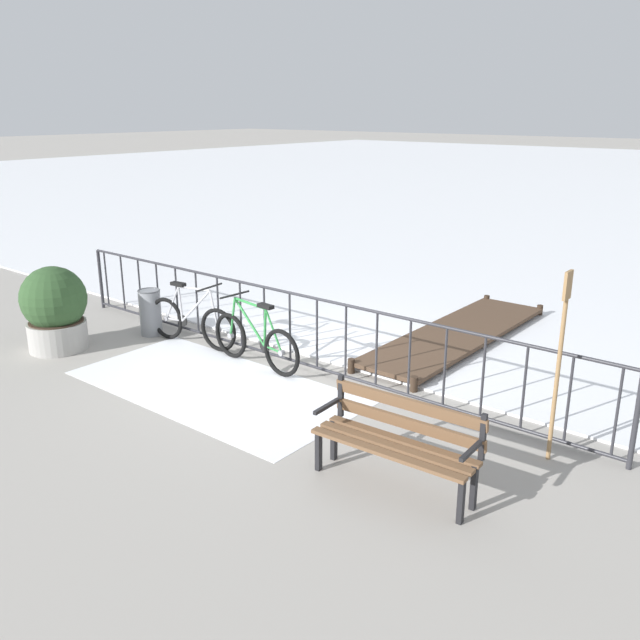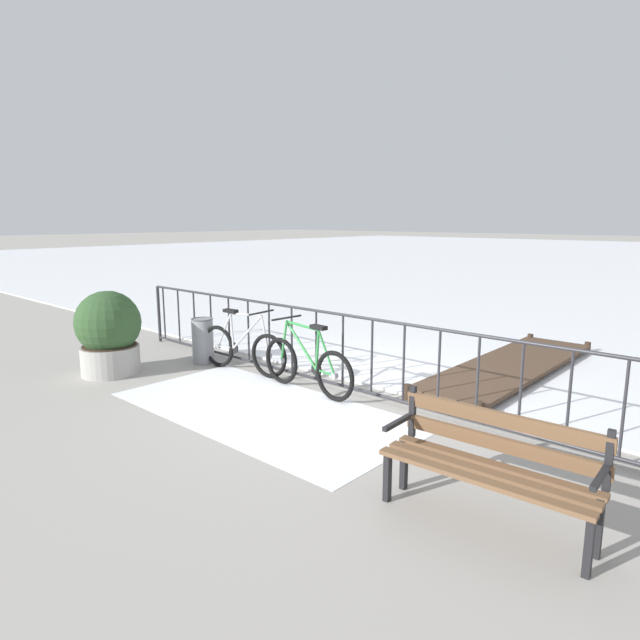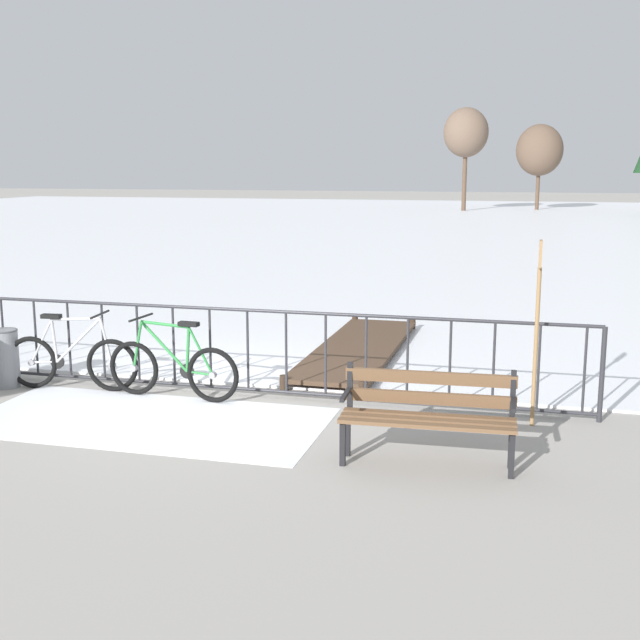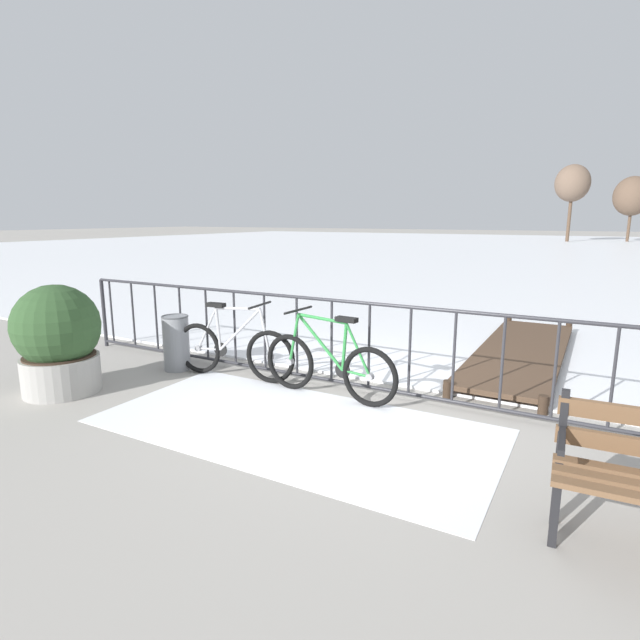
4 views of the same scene
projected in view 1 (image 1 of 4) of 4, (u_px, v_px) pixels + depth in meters
ground_plane at (291, 365)px, 9.38m from camera, size 160.00×160.00×0.00m
snow_patch at (214, 387)px, 8.65m from camera, size 3.88×1.91×0.01m
railing_fence at (290, 327)px, 9.21m from camera, size 9.06×0.06×1.07m
bicycle_near_railing at (192, 322)px, 10.08m from camera, size 1.71×0.52×0.97m
bicycle_second at (255, 341)px, 9.23m from camera, size 1.71×0.52×0.97m
park_bench at (399, 436)px, 6.27m from camera, size 1.62×0.56×0.89m
planter_with_shrub at (55, 308)px, 9.82m from camera, size 0.95×0.95×1.26m
trash_bin at (150, 312)px, 10.54m from camera, size 0.35×0.35×0.73m
oar_upright at (560, 355)px, 6.54m from camera, size 0.04×0.16×1.98m
wooden_dock at (457, 334)px, 10.30m from camera, size 1.10×4.23×0.20m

